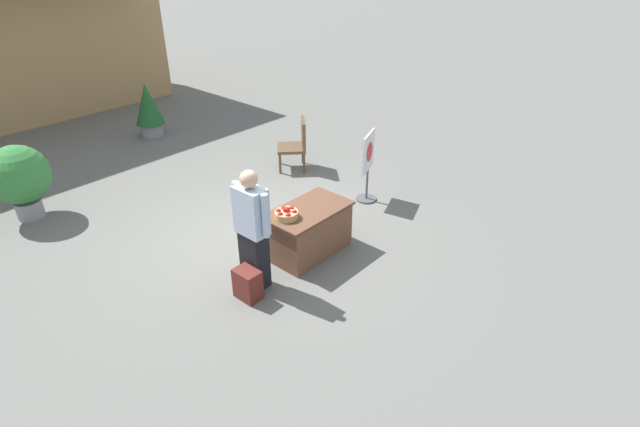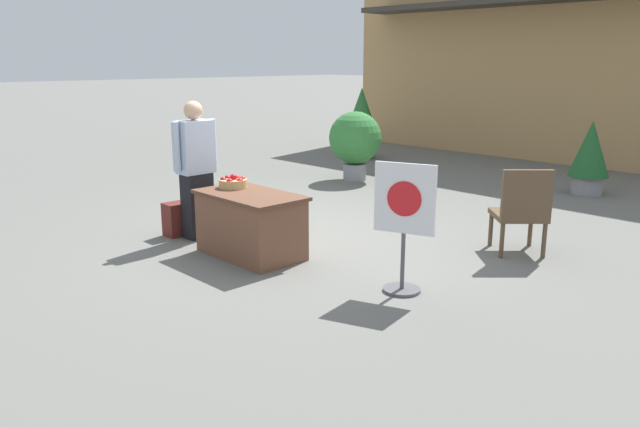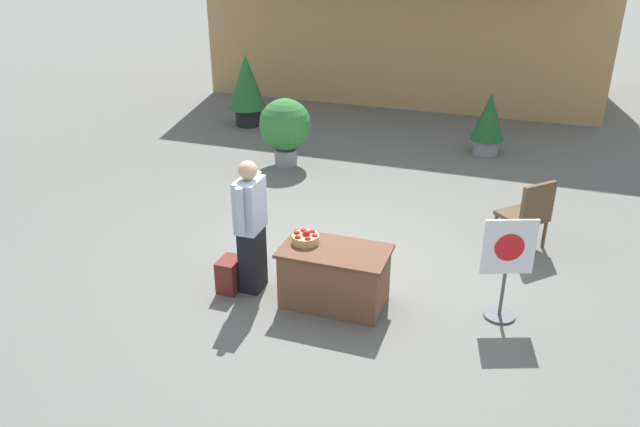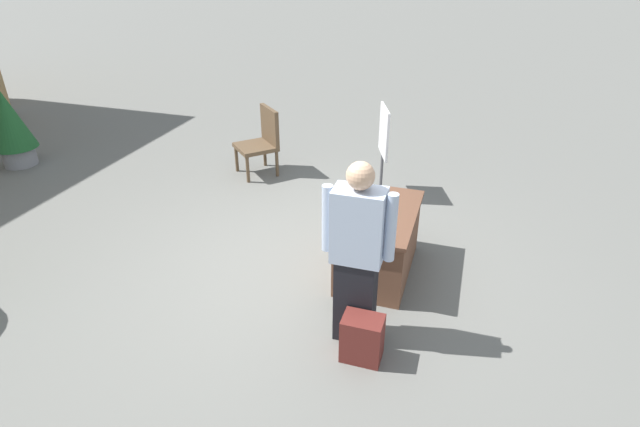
{
  "view_description": "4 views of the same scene",
  "coord_description": "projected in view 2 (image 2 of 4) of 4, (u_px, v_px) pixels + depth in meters",
  "views": [
    {
      "loc": [
        -4.27,
        -5.11,
        4.15
      ],
      "look_at": [
        0.45,
        -0.94,
        0.59
      ],
      "focal_mm": 28.0,
      "sensor_mm": 36.0,
      "label": 1
    },
    {
      "loc": [
        5.69,
        -4.97,
        2.16
      ],
      "look_at": [
        0.71,
        -0.21,
        0.45
      ],
      "focal_mm": 35.0,
      "sensor_mm": 36.0,
      "label": 2
    },
    {
      "loc": [
        2.19,
        -6.9,
        4.15
      ],
      "look_at": [
        -0.13,
        -0.24,
        0.84
      ],
      "focal_mm": 35.0,
      "sensor_mm": 36.0,
      "label": 3
    },
    {
      "loc": [
        -4.17,
        -1.64,
        3.11
      ],
      "look_at": [
        -0.27,
        -0.4,
        0.9
      ],
      "focal_mm": 28.0,
      "sensor_mm": 36.0,
      "label": 4
    }
  ],
  "objects": [
    {
      "name": "ground_plane",
      "position": [
        294.0,
        236.0,
        7.85
      ],
      "size": [
        120.0,
        120.0,
        0.0
      ],
      "primitive_type": "plane",
      "color": "slate"
    },
    {
      "name": "storefront_building",
      "position": [
        579.0,
        36.0,
        14.65
      ],
      "size": [
        9.67,
        5.32,
        5.37
      ],
      "color": "tan",
      "rests_on": "ground_plane"
    },
    {
      "name": "display_table",
      "position": [
        251.0,
        224.0,
        6.99
      ],
      "size": [
        1.26,
        0.73,
        0.72
      ],
      "color": "brown",
      "rests_on": "ground_plane"
    },
    {
      "name": "apple_basket",
      "position": [
        233.0,
        182.0,
        7.19
      ],
      "size": [
        0.33,
        0.33,
        0.16
      ],
      "color": "tan",
      "rests_on": "display_table"
    },
    {
      "name": "person_visitor",
      "position": [
        196.0,
        169.0,
        7.6
      ],
      "size": [
        0.26,
        0.61,
        1.68
      ],
      "rotation": [
        0.0,
        0.0,
        0.01
      ],
      "color": "black",
      "rests_on": "ground_plane"
    },
    {
      "name": "backpack",
      "position": [
        178.0,
        219.0,
        7.85
      ],
      "size": [
        0.24,
        0.34,
        0.42
      ],
      "color": "maroon",
      "rests_on": "ground_plane"
    },
    {
      "name": "poster_board",
      "position": [
        404.0,
        223.0,
        5.82
      ],
      "size": [
        0.56,
        0.36,
        1.24
      ],
      "rotation": [
        0.0,
        0.0,
        -1.21
      ],
      "color": "#4C4C51",
      "rests_on": "ground_plane"
    },
    {
      "name": "patio_chair",
      "position": [
        522.0,
        208.0,
        6.98
      ],
      "size": [
        0.78,
        0.78,
        1.0
      ],
      "rotation": [
        0.0,
        0.0,
        2.38
      ],
      "color": "brown",
      "rests_on": "ground_plane"
    },
    {
      "name": "potted_plant_far_left",
      "position": [
        355.0,
        140.0,
        11.31
      ],
      "size": [
        0.95,
        0.95,
        1.26
      ],
      "color": "gray",
      "rests_on": "ground_plane"
    },
    {
      "name": "potted_plant_far_right",
      "position": [
        590.0,
        155.0,
        10.15
      ],
      "size": [
        0.65,
        0.65,
        1.21
      ],
      "color": "gray",
      "rests_on": "ground_plane"
    },
    {
      "name": "potted_plant_near_left",
      "position": [
        362.0,
        119.0,
        13.89
      ],
      "size": [
        0.83,
        0.83,
        1.56
      ],
      "color": "black",
      "rests_on": "ground_plane"
    }
  ]
}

